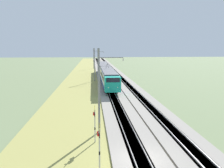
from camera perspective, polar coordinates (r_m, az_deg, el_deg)
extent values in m
plane|color=#6B7A51|center=(17.73, 7.43, -19.70)|extent=(400.00, 400.00, 0.00)
cube|color=gray|center=(65.74, -2.08, 1.94)|extent=(240.00, 4.40, 0.30)
cube|color=gray|center=(66.15, 1.89, 1.98)|extent=(240.00, 4.40, 0.30)
cube|color=#4C4238|center=(65.74, -2.08, 1.94)|extent=(240.00, 1.57, 0.30)
cube|color=gray|center=(65.69, -2.55, 2.13)|extent=(240.00, 0.07, 0.15)
cube|color=gray|center=(65.75, -1.62, 2.14)|extent=(240.00, 0.07, 0.15)
cube|color=#4C4238|center=(66.15, 1.89, 1.98)|extent=(240.00, 1.57, 0.30)
cube|color=gray|center=(66.06, 1.43, 2.17)|extent=(240.00, 0.07, 0.15)
cube|color=gray|center=(66.19, 2.35, 2.18)|extent=(240.00, 0.07, 0.15)
cube|color=#99934C|center=(65.70, -7.28, 1.78)|extent=(240.00, 10.33, 0.12)
cube|color=#19A88E|center=(38.58, 0.13, -0.03)|extent=(2.11, 2.83, 2.62)
cube|color=black|center=(38.14, 0.17, 1.19)|extent=(1.52, 2.36, 0.79)
sphere|color=#F2EAC6|center=(37.60, -0.96, -0.94)|extent=(0.20, 0.20, 0.20)
sphere|color=#F2EAC6|center=(37.75, 1.49, -0.90)|extent=(0.20, 0.20, 0.20)
cube|color=navy|center=(49.12, -1.02, 0.87)|extent=(19.01, 2.95, 0.73)
cube|color=silver|center=(48.95, -1.02, 2.39)|extent=(19.01, 2.95, 1.89)
cube|color=black|center=(48.93, -1.03, 2.56)|extent=(17.49, 2.97, 0.79)
cube|color=#515156|center=(48.83, -1.03, 3.63)|extent=(19.01, 2.71, 0.25)
cube|color=black|center=(49.22, -1.02, 0.13)|extent=(18.06, 2.50, 0.55)
cylinder|color=black|center=(41.59, -0.97, -1.36)|extent=(0.86, 0.12, 0.86)
cylinder|color=black|center=(41.68, 0.49, -1.33)|extent=(0.86, 0.12, 0.86)
cube|color=navy|center=(69.59, -2.27, 3.35)|extent=(21.12, 2.95, 0.73)
cube|color=silver|center=(69.47, -2.28, 4.43)|extent=(21.12, 2.95, 1.89)
cube|color=black|center=(69.46, -2.28, 4.56)|extent=(19.43, 2.97, 0.79)
cube|color=#515156|center=(69.39, -2.28, 5.31)|extent=(21.12, 2.71, 0.25)
cube|color=black|center=(69.66, -2.27, 2.83)|extent=(20.06, 2.50, 0.55)
cylinder|color=black|center=(51.59, -1.46, 4.69)|extent=(0.06, 0.33, 1.08)
cylinder|color=black|center=(51.62, -1.07, 4.69)|extent=(0.06, 0.33, 1.08)
cube|color=black|center=(41.80, -0.24, -2.53)|extent=(0.10, 0.10, 0.00)
cylinder|color=beige|center=(15.74, -3.30, -17.02)|extent=(0.11, 0.11, 3.19)
cylinder|color=black|center=(15.81, -3.29, -17.54)|extent=(0.12, 0.12, 0.25)
cube|color=black|center=(15.22, -3.34, -12.81)|extent=(0.70, 0.06, 0.36)
sphere|color=red|center=(15.02, -3.58, -13.14)|extent=(0.20, 0.20, 0.20)
sphere|color=red|center=(15.43, -3.63, -12.51)|extent=(0.20, 0.20, 0.20)
cube|color=yellow|center=(15.05, -3.36, -11.16)|extent=(0.49, 0.03, 0.49)
cube|color=yellow|center=(15.05, -3.36, -11.16)|extent=(0.49, 0.03, 0.49)
cylinder|color=beige|center=(20.08, -4.49, -11.10)|extent=(0.11, 0.11, 3.16)
cylinder|color=black|center=(20.14, -4.48, -11.52)|extent=(0.12, 0.12, 0.25)
cube|color=black|center=(19.69, -4.53, -7.74)|extent=(0.70, 0.06, 0.36)
sphere|color=red|center=(19.47, -4.73, -7.93)|extent=(0.20, 0.20, 0.20)
sphere|color=red|center=(19.90, -4.75, -7.55)|extent=(0.20, 0.20, 0.20)
cube|color=yellow|center=(19.56, -4.55, -6.42)|extent=(0.49, 0.03, 0.49)
cube|color=yellow|center=(19.56, -4.55, -6.42)|extent=(0.49, 0.03, 0.49)
cylinder|color=slate|center=(21.70, -3.43, -2.08)|extent=(0.22, 0.22, 8.59)
cylinder|color=slate|center=(21.36, -0.28, 6.93)|extent=(0.08, 2.40, 0.08)
cylinder|color=#B2ADA8|center=(21.51, 2.93, 6.41)|extent=(0.10, 0.10, 0.30)
cylinder|color=slate|center=(56.94, -4.58, 4.97)|extent=(0.22, 0.22, 8.60)
cylinder|color=slate|center=(56.81, -3.40, 8.41)|extent=(0.08, 2.40, 0.08)
cylinder|color=#B2ADA8|center=(56.87, -2.18, 8.22)|extent=(0.10, 0.10, 0.30)
cylinder|color=slate|center=(92.38, -4.85, 6.62)|extent=(0.22, 0.22, 8.61)
cylinder|color=slate|center=(92.31, -4.13, 8.75)|extent=(0.08, 2.40, 0.08)
cylinder|color=#B2ADA8|center=(92.34, -3.37, 8.63)|extent=(0.10, 0.10, 0.30)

